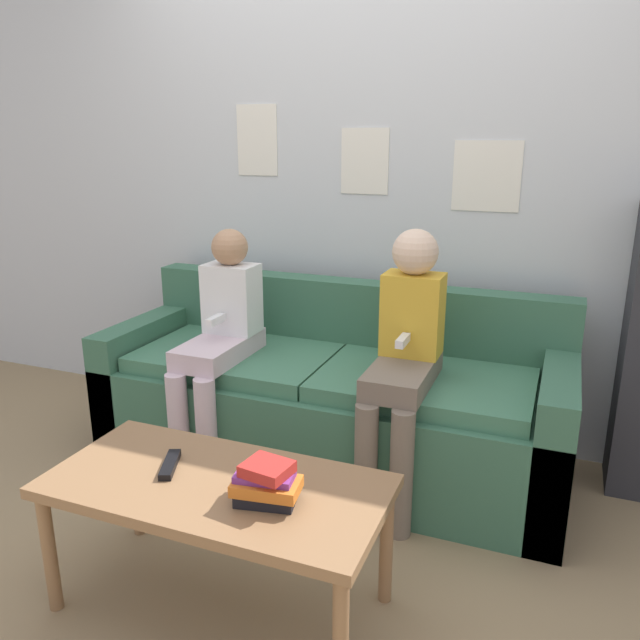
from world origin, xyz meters
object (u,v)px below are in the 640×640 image
(person_left, at_px, (219,337))
(couch, at_px, (330,403))
(person_right, at_px, (404,352))
(coffee_table, at_px, (217,495))
(tv_remote, at_px, (170,465))

(person_left, bearing_deg, couch, 21.98)
(couch, height_order, person_right, person_right)
(coffee_table, height_order, person_right, person_right)
(person_left, xyz_separation_m, person_right, (0.85, 0.01, 0.03))
(coffee_table, relative_size, person_right, 0.94)
(couch, relative_size, coffee_table, 1.96)
(person_right, bearing_deg, couch, 155.03)
(person_right, relative_size, tv_remote, 6.58)
(coffee_table, relative_size, person_left, 0.98)
(tv_remote, bearing_deg, coffee_table, -28.88)
(coffee_table, bearing_deg, tv_remote, 174.22)
(couch, distance_m, person_right, 0.55)
(coffee_table, bearing_deg, couch, 90.34)
(couch, xyz_separation_m, tv_remote, (-0.17, -1.00, 0.17))
(couch, distance_m, tv_remote, 1.03)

